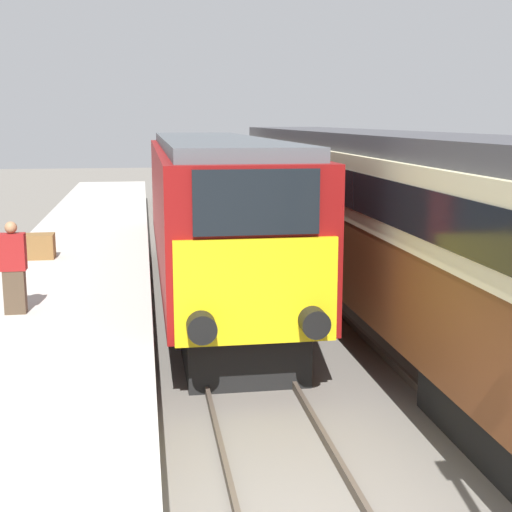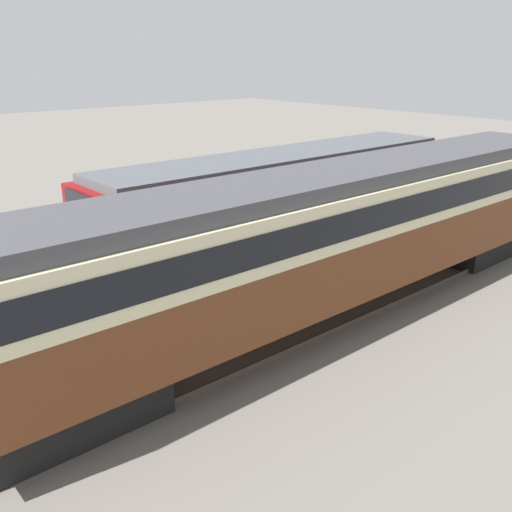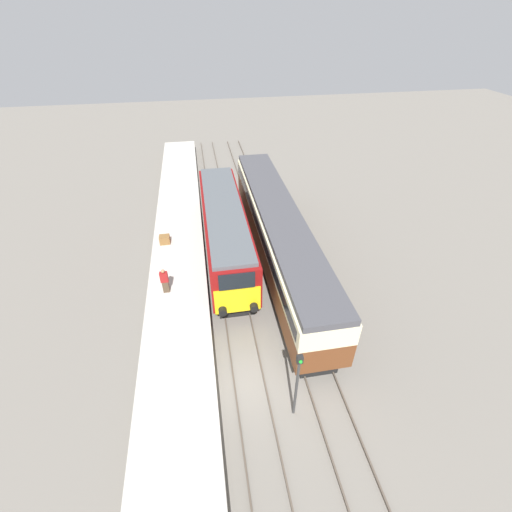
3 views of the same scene
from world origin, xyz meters
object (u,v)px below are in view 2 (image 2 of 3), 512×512
locomotive (283,207)px  person_on_platform (102,218)px  passenger_carriage (337,229)px  luggage_crate (223,205)px

locomotive → person_on_platform: (-3.90, -4.38, -0.37)m
passenger_carriage → luggage_crate: (-7.58, 2.02, -1.17)m
locomotive → passenger_carriage: passenger_carriage is taller
locomotive → person_on_platform: bearing=-131.7°
luggage_crate → person_on_platform: bearing=-86.9°
locomotive → luggage_crate: (-4.18, 0.74, -0.87)m
passenger_carriage → person_on_platform: size_ratio=12.07×
passenger_carriage → luggage_crate: size_ratio=28.00×
person_on_platform → luggage_crate: person_on_platform is taller
passenger_carriage → person_on_platform: bearing=-157.0°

